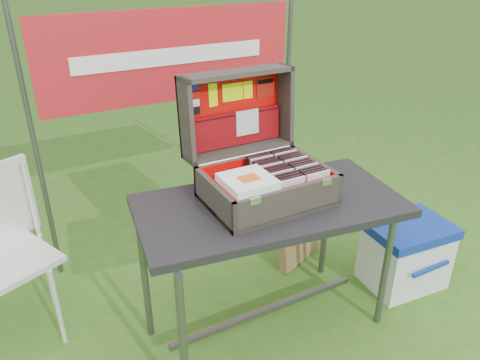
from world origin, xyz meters
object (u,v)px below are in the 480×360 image
table (268,269)px  cardboard_box (298,234)px  suitcase (261,142)px  cooler (405,254)px  chair (8,264)px

table → cardboard_box: 0.71m
suitcase → cardboard_box: 1.08m
table → cooler: 0.97m
suitcase → chair: (-1.17, 0.51, -0.62)m
cooler → chair: bearing=167.5°
suitcase → cardboard_box: (0.51, 0.36, -0.88)m
cardboard_box → chair: bearing=153.6°
table → cardboard_box: bearing=49.2°
cooler → table: bearing=-179.2°
table → chair: size_ratio=1.39×
cooler → chair: (-2.12, 0.66, 0.25)m
table → chair: (-1.17, 0.59, 0.06)m
table → suitcase: (-0.00, 0.08, 0.68)m
table → cooler: bearing=4.1°
cooler → cardboard_box: 0.67m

